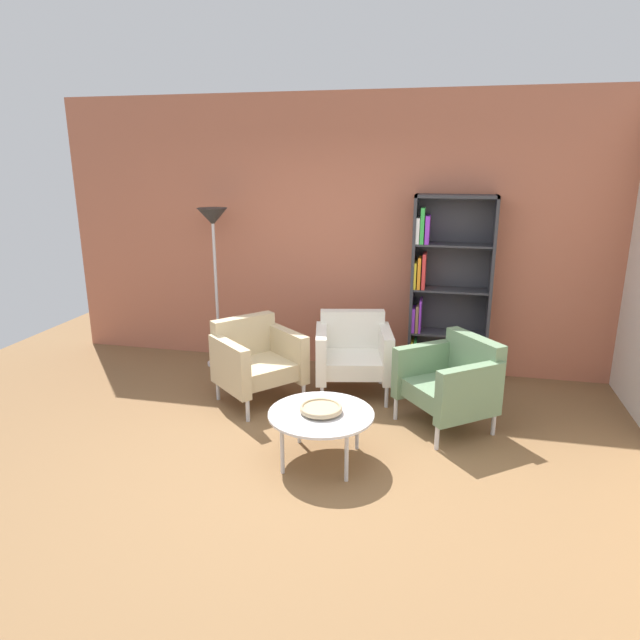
{
  "coord_description": "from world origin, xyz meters",
  "views": [
    {
      "loc": [
        1.08,
        -3.5,
        2.22
      ],
      "look_at": [
        0.09,
        0.84,
        0.95
      ],
      "focal_mm": 31.48,
      "sensor_mm": 36.0,
      "label": 1
    }
  ],
  "objects": [
    {
      "name": "ground_plane",
      "position": [
        0.0,
        0.0,
        0.0
      ],
      "size": [
        8.32,
        8.32,
        0.0
      ],
      "primitive_type": "plane",
      "color": "brown"
    },
    {
      "name": "brick_back_panel",
      "position": [
        0.0,
        2.46,
        1.45
      ],
      "size": [
        6.4,
        0.12,
        2.9
      ],
      "primitive_type": "cube",
      "color": "#B2664C",
      "rests_on": "ground_plane"
    },
    {
      "name": "bookshelf_tall",
      "position": [
        1.08,
        2.25,
        0.95
      ],
      "size": [
        0.8,
        0.3,
        1.9
      ],
      "color": "#333338",
      "rests_on": "ground_plane"
    },
    {
      "name": "coffee_table_low",
      "position": [
        0.24,
        0.25,
        0.37
      ],
      "size": [
        0.8,
        0.8,
        0.4
      ],
      "color": "silver",
      "rests_on": "ground_plane"
    },
    {
      "name": "decorative_bowl",
      "position": [
        0.24,
        0.25,
        0.43
      ],
      "size": [
        0.32,
        0.32,
        0.05
      ],
      "color": "tan",
      "rests_on": "coffee_table_low"
    },
    {
      "name": "armchair_corner_red",
      "position": [
        1.19,
        1.08,
        0.41
      ],
      "size": [
        0.94,
        0.95,
        0.78
      ],
      "rotation": [
        0.0,
        0.0,
        -0.9
      ],
      "color": "slate",
      "rests_on": "ground_plane"
    },
    {
      "name": "armchair_spare_guest",
      "position": [
        -0.61,
        1.22,
        0.41
      ],
      "size": [
        0.94,
        0.95,
        0.78
      ],
      "rotation": [
        0.0,
        0.0,
        0.86
      ],
      "color": "#C6B289",
      "rests_on": "ground_plane"
    },
    {
      "name": "armchair_by_bookshelf",
      "position": [
        0.25,
        1.62,
        0.41
      ],
      "size": [
        0.83,
        0.79,
        0.78
      ],
      "rotation": [
        0.0,
        0.0,
        0.21
      ],
      "color": "white",
      "rests_on": "ground_plane"
    },
    {
      "name": "floor_lamp_torchiere",
      "position": [
        -1.35,
        2.07,
        1.45
      ],
      "size": [
        0.32,
        0.32,
        1.74
      ],
      "color": "silver",
      "rests_on": "ground_plane"
    }
  ]
}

